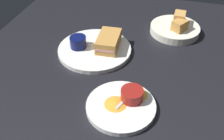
% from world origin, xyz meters
% --- Properties ---
extents(ground_plane, '(1.10, 1.10, 0.03)m').
position_xyz_m(ground_plane, '(0.00, 0.00, -0.01)').
color(ground_plane, black).
extents(plate_sandwich_main, '(0.28, 0.28, 0.02)m').
position_xyz_m(plate_sandwich_main, '(-0.00, -0.11, 0.01)').
color(plate_sandwich_main, white).
rests_on(plate_sandwich_main, ground_plane).
extents(sandwich_half_near, '(0.14, 0.08, 0.05)m').
position_xyz_m(sandwich_half_near, '(-0.02, -0.06, 0.04)').
color(sandwich_half_near, '#C68C42').
rests_on(sandwich_half_near, plate_sandwich_main).
extents(ramekin_dark_sauce, '(0.06, 0.06, 0.04)m').
position_xyz_m(ramekin_dark_sauce, '(0.01, -0.17, 0.04)').
color(ramekin_dark_sauce, '#0C144C').
rests_on(ramekin_dark_sauce, plate_sandwich_main).
extents(spoon_by_dark_ramekin, '(0.06, 0.09, 0.01)m').
position_xyz_m(spoon_by_dark_ramekin, '(-0.01, -0.13, 0.02)').
color(spoon_by_dark_ramekin, silver).
rests_on(spoon_by_dark_ramekin, plate_sandwich_main).
extents(plate_chips_companion, '(0.21, 0.21, 0.02)m').
position_xyz_m(plate_chips_companion, '(0.26, 0.05, 0.01)').
color(plate_chips_companion, white).
rests_on(plate_chips_companion, ground_plane).
extents(ramekin_light_gravy, '(0.07, 0.07, 0.03)m').
position_xyz_m(ramekin_light_gravy, '(0.22, 0.08, 0.03)').
color(ramekin_light_gravy, maroon).
rests_on(ramekin_light_gravy, plate_chips_companion).
extents(spoon_by_gravy_ramekin, '(0.10, 0.05, 0.01)m').
position_xyz_m(spoon_by_gravy_ramekin, '(0.21, 0.07, 0.02)').
color(spoon_by_gravy_ramekin, silver).
rests_on(spoon_by_gravy_ramekin, plate_chips_companion).
extents(plantain_chip_scatter, '(0.14, 0.13, 0.01)m').
position_xyz_m(plantain_chip_scatter, '(0.23, 0.06, 0.02)').
color(plantain_chip_scatter, gold).
rests_on(plantain_chip_scatter, plate_chips_companion).
extents(bread_basket_rear, '(0.20, 0.20, 0.08)m').
position_xyz_m(bread_basket_rear, '(-0.22, 0.17, 0.02)').
color(bread_basket_rear, silver).
rests_on(bread_basket_rear, ground_plane).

